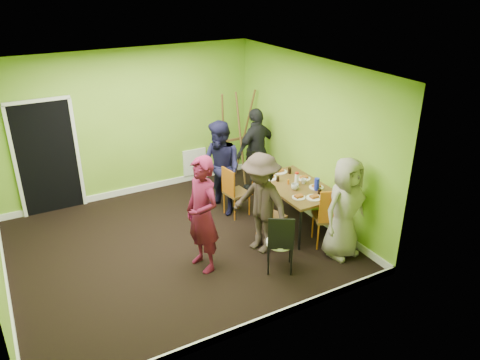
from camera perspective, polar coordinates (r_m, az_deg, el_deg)
The scene contains 28 objects.
ground at distance 7.67m, azimuth -7.70°, elevation -7.89°, with size 5.00×5.00×0.00m, color black.
room_walls at distance 7.23m, azimuth -8.43°, elevation -1.14°, with size 5.04×4.54×2.82m.
dining_table at distance 7.92m, azimuth 6.86°, elevation -1.00°, with size 0.90×1.50×0.75m.
chair_left_far at distance 8.24m, azimuth -0.85°, elevation -1.13°, with size 0.43×0.43×0.92m.
chair_left_near at distance 7.46m, azimuth 3.46°, elevation -4.10°, with size 0.48×0.48×0.92m.
chair_back_end at distance 9.05m, azimuth 2.22°, elevation 2.10°, with size 0.46×0.51×0.90m.
chair_front_end at distance 7.44m, azimuth 10.84°, elevation -4.12°, with size 0.56×0.56×1.02m.
chair_bentwood at distance 6.77m, azimuth 4.94°, elevation -7.37°, with size 0.50×0.51×0.94m.
easel at distance 9.51m, azimuth -0.46°, elevation 5.22°, with size 0.76×0.72×1.91m.
plate_near_left at distance 8.12m, azimuth 3.65°, elevation 0.27°, with size 0.27×0.27×0.01m, color white.
plate_near_right at distance 7.48m, azimuth 7.16°, elevation -2.12°, with size 0.21×0.21×0.01m, color white.
plate_far_back at distance 8.38m, azimuth 4.90°, elevation 1.02°, with size 0.25×0.25×0.01m, color white.
plate_far_front at distance 7.50m, azimuth 9.02°, elevation -2.16°, with size 0.25×0.25×0.01m, color white.
plate_wall_back at distance 8.16m, azimuth 7.78°, elevation 0.19°, with size 0.24×0.24×0.01m, color white.
plate_wall_front at distance 7.86m, azimuth 9.28°, elevation -0.87°, with size 0.24×0.24×0.01m, color white.
thermos at distance 7.85m, azimuth 6.92°, elevation 0.03°, with size 0.07×0.07×0.21m, color white.
blue_bottle at distance 7.74m, azimuth 9.34°, elevation -0.50°, with size 0.08×0.08×0.21m, color #1825B5.
orange_bottle at distance 7.91m, azimuth 5.91°, elevation -0.22°, with size 0.03×0.03×0.08m, color #C56512.
glass_mid at distance 8.00m, azimuth 4.62°, elevation 0.13°, with size 0.06×0.06×0.08m, color black.
glass_back at distance 8.33m, azimuth 6.07°, elevation 1.16°, with size 0.06×0.06×0.11m, color black.
glass_front at distance 7.64m, azimuth 9.68°, elevation -1.38°, with size 0.06×0.06×0.08m, color black.
cup_a at distance 7.73m, azimuth 6.70°, elevation -0.83°, with size 0.12×0.12×0.10m, color white.
cup_b at distance 7.95m, azimuth 7.77°, elevation -0.16°, with size 0.10×0.10×0.09m, color white.
person_standing at distance 6.68m, azimuth -4.59°, elevation -4.25°, with size 0.64×0.42×1.75m, color #590F2B.
person_left_far at distance 8.24m, azimuth -2.38°, elevation 1.40°, with size 0.83×0.64×1.70m, color #151433.
person_left_near at distance 7.12m, azimuth 2.54°, elevation -2.89°, with size 1.04×0.60×1.62m, color #312620.
person_back_end at distance 9.10m, azimuth 2.03°, elevation 3.62°, with size 0.99×0.41×1.68m, color black.
person_front_end at distance 7.17m, azimuth 12.68°, elevation -3.38°, with size 0.78×0.51×1.60m, color gray.
Camera 1 is at (-2.19, -6.12, 4.08)m, focal length 35.00 mm.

